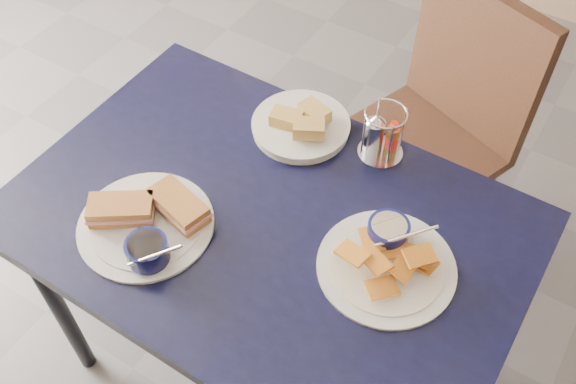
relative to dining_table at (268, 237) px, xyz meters
The scene contains 6 objects.
dining_table is the anchor object (origin of this frame).
chair_far 0.76m from the dining_table, 81.14° to the left, with size 0.56×0.56×0.93m.
sandwich_plate 0.28m from the dining_table, 142.13° to the right, with size 0.32×0.30×0.12m.
plantain_plate 0.29m from the dining_table, ahead, with size 0.29×0.29×0.12m.
bread_basket 0.30m from the dining_table, 105.72° to the left, with size 0.24×0.24×0.07m.
condiment_caddy 0.36m from the dining_table, 69.07° to the left, with size 0.11×0.11×0.14m.
Camera 1 is at (0.48, -0.45, 1.89)m, focal length 40.00 mm.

